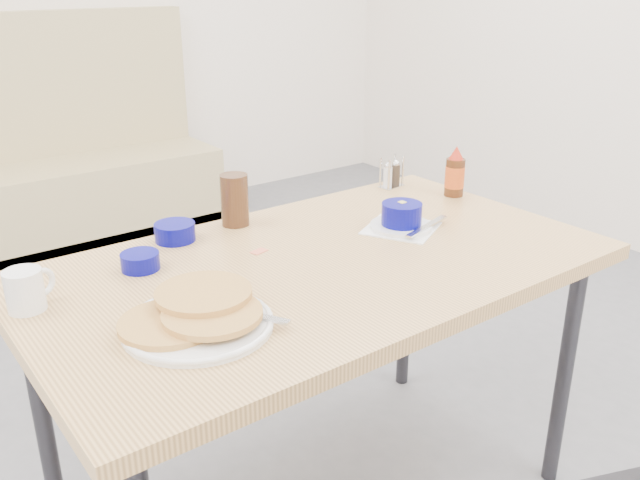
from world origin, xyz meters
TOP-DOWN VIEW (x-y plane):
  - booth_bench at (0.00, 2.78)m, footprint 1.90×0.56m
  - dining_table at (0.00, 0.25)m, footprint 1.40×0.80m
  - pancake_plate at (-0.39, 0.13)m, footprint 0.30×0.30m
  - coffee_mug at (-0.64, 0.41)m, footprint 0.11×0.08m
  - grits_setting at (0.30, 0.29)m, footprint 0.26×0.24m
  - creamer_bowl at (-0.37, 0.46)m, footprint 0.09×0.09m
  - butter_bowl at (-0.22, 0.58)m, footprint 0.10×0.10m
  - amber_tumbler at (-0.04, 0.59)m, footprint 0.09×0.09m
  - condiment_caddy at (0.55, 0.59)m, footprint 0.09×0.06m
  - syrup_bottle at (0.64, 0.41)m, footprint 0.06×0.06m
  - sugar_wrapper at (-0.09, 0.38)m, footprint 0.05×0.04m

SIDE VIEW (x-z plane):
  - booth_bench at x=0.00m, z-range -0.26..0.96m
  - dining_table at x=0.00m, z-range 0.32..1.08m
  - sugar_wrapper at x=-0.09m, z-range 0.76..0.76m
  - creamer_bowl at x=-0.37m, z-range 0.76..0.80m
  - pancake_plate at x=-0.39m, z-range 0.75..0.81m
  - butter_bowl at x=-0.22m, z-range 0.76..0.81m
  - grits_setting at x=0.30m, z-range 0.75..0.83m
  - condiment_caddy at x=0.55m, z-range 0.74..0.85m
  - coffee_mug at x=-0.64m, z-range 0.76..0.85m
  - syrup_bottle at x=0.64m, z-range 0.75..0.91m
  - amber_tumbler at x=-0.04m, z-range 0.76..0.90m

